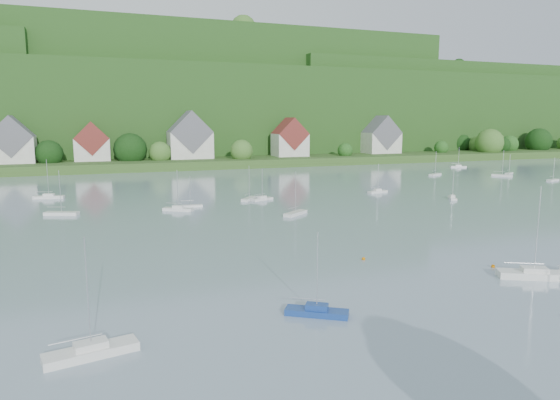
# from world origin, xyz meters

# --- Properties ---
(far_shore_strip) EXTENTS (600.00, 60.00, 3.00)m
(far_shore_strip) POSITION_xyz_m (0.00, 200.00, 1.50)
(far_shore_strip) COLOR #33521E
(far_shore_strip) RESTS_ON ground
(forested_ridge) EXTENTS (620.00, 181.22, 69.89)m
(forested_ridge) POSITION_xyz_m (0.39, 268.57, 22.89)
(forested_ridge) COLOR #184215
(forested_ridge) RESTS_ON ground
(village_building_0) EXTENTS (14.00, 10.40, 16.00)m
(village_building_0) POSITION_xyz_m (-55.00, 187.00, 9.51)
(village_building_0) COLOR beige
(village_building_0) RESTS_ON far_shore_strip
(village_building_1) EXTENTS (12.00, 9.36, 14.00)m
(village_building_1) POSITION_xyz_m (-30.00, 189.00, 8.75)
(village_building_1) COLOR beige
(village_building_1) RESTS_ON far_shore_strip
(village_building_2) EXTENTS (16.00, 11.44, 18.00)m
(village_building_2) POSITION_xyz_m (5.00, 188.00, 10.27)
(village_building_2) COLOR beige
(village_building_2) RESTS_ON far_shore_strip
(village_building_3) EXTENTS (13.00, 10.40, 15.50)m
(village_building_3) POSITION_xyz_m (45.00, 186.00, 9.43)
(village_building_3) COLOR beige
(village_building_3) RESTS_ON far_shore_strip
(village_building_4) EXTENTS (15.00, 10.40, 16.50)m
(village_building_4) POSITION_xyz_m (90.00, 190.00, 9.59)
(village_building_4) COLOR beige
(village_building_4) RESTS_ON far_shore_strip
(near_sailboat_0) EXTENTS (6.92, 3.15, 9.02)m
(near_sailboat_0) POSITION_xyz_m (-30.29, 34.49, 0.46)
(near_sailboat_0) COLOR silver
(near_sailboat_0) RESTS_ON ground
(near_sailboat_1) EXTENTS (5.58, 4.38, 7.59)m
(near_sailboat_1) POSITION_xyz_m (-11.44, 35.88, 0.42)
(near_sailboat_1) COLOR navy
(near_sailboat_1) RESTS_ON ground
(near_sailboat_4) EXTENTS (7.69, 5.45, 10.24)m
(near_sailboat_4) POSITION_xyz_m (15.45, 37.28, 0.50)
(near_sailboat_4) COLOR silver
(near_sailboat_4) RESTS_ON ground
(mooring_buoy_2) EXTENTS (0.46, 0.46, 0.46)m
(mooring_buoy_2) POSITION_xyz_m (14.30, 42.08, 0.00)
(mooring_buoy_2) COLOR #D16C00
(mooring_buoy_2) RESTS_ON ground
(mooring_buoy_3) EXTENTS (0.45, 0.45, 0.45)m
(mooring_buoy_3) POSITION_xyz_m (1.54, 50.30, 0.00)
(mooring_buoy_3) COLOR #D16C00
(mooring_buoy_3) RESTS_ON ground
(far_sailboat_cluster) EXTENTS (192.09, 71.16, 8.71)m
(far_sailboat_cluster) POSITION_xyz_m (5.56, 112.34, 0.37)
(far_sailboat_cluster) COLOR silver
(far_sailboat_cluster) RESTS_ON ground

